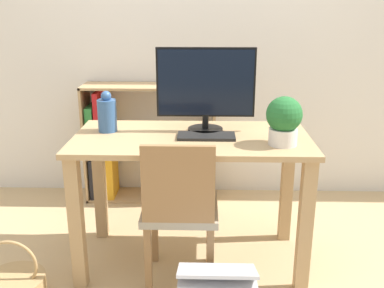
{
  "coord_description": "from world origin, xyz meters",
  "views": [
    {
      "loc": [
        0.07,
        -2.37,
        1.5
      ],
      "look_at": [
        0.0,
        0.1,
        0.7
      ],
      "focal_mm": 42.0,
      "sensor_mm": 36.0,
      "label": 1
    }
  ],
  "objects": [
    {
      "name": "ground_plane",
      "position": [
        0.0,
        0.0,
        0.0
      ],
      "size": [
        10.0,
        10.0,
        0.0
      ],
      "primitive_type": "plane",
      "color": "tan"
    },
    {
      "name": "keyboard",
      "position": [
        0.08,
        -0.02,
        0.79
      ],
      "size": [
        0.31,
        0.15,
        0.02
      ],
      "color": "black",
      "rests_on": "desk"
    },
    {
      "name": "desk",
      "position": [
        0.0,
        0.0,
        0.62
      ],
      "size": [
        1.31,
        0.66,
        0.78
      ],
      "color": "tan",
      "rests_on": "ground_plane"
    },
    {
      "name": "chair",
      "position": [
        -0.05,
        -0.24,
        0.46
      ],
      "size": [
        0.4,
        0.4,
        0.84
      ],
      "rotation": [
        0.0,
        0.0,
        -0.05
      ],
      "color": "#9E937F",
      "rests_on": "ground_plane"
    },
    {
      "name": "potted_plant",
      "position": [
        0.48,
        -0.14,
        0.91
      ],
      "size": [
        0.19,
        0.19,
        0.25
      ],
      "color": "silver",
      "rests_on": "desk"
    },
    {
      "name": "monitor",
      "position": [
        0.08,
        0.11,
        1.04
      ],
      "size": [
        0.55,
        0.2,
        0.47
      ],
      "color": "black",
      "rests_on": "desk"
    },
    {
      "name": "bookshelf",
      "position": [
        -0.53,
        0.9,
        0.43
      ],
      "size": [
        0.99,
        0.28,
        0.9
      ],
      "color": "tan",
      "rests_on": "ground_plane"
    },
    {
      "name": "basket",
      "position": [
        -0.9,
        -0.42,
        0.08
      ],
      "size": [
        0.32,
        0.32,
        0.36
      ],
      "color": "tan",
      "rests_on": "ground_plane"
    },
    {
      "name": "wall_back",
      "position": [
        0.0,
        1.07,
        1.3
      ],
      "size": [
        8.0,
        0.05,
        2.6
      ],
      "color": "silver",
      "rests_on": "ground_plane"
    },
    {
      "name": "vase",
      "position": [
        -0.48,
        0.09,
        0.88
      ],
      "size": [
        0.11,
        0.11,
        0.23
      ],
      "color": "#33598C",
      "rests_on": "desk"
    }
  ]
}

